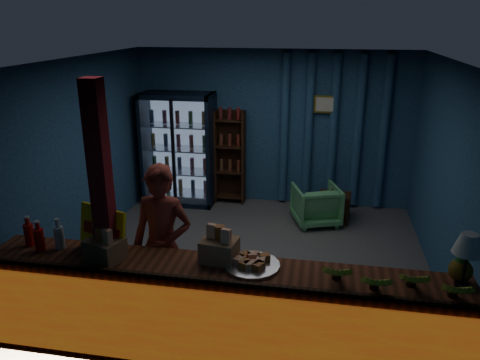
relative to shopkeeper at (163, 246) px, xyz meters
The scene contains 19 objects.
ground 1.81m from the shopkeeper, 64.23° to the left, with size 4.60×4.60×0.00m, color #515154.
room_walls 1.74m from the shopkeeper, 64.23° to the left, with size 4.60×4.60×4.60m.
counter 0.92m from the shopkeeper, 34.46° to the right, with size 4.40×0.57×0.99m.
support_post 0.73m from the shopkeeper, 127.51° to the right, with size 0.16×0.16×2.60m, color maroon.
beverage_cooler 3.46m from the shopkeeper, 104.35° to the left, with size 1.20×0.62×1.90m.
bottle_shelf 3.49m from the shopkeeper, 90.12° to the left, with size 0.50×0.28×1.60m.
curtain_folds 3.98m from the shopkeeper, 64.66° to the left, with size 1.74×0.14×2.50m.
framed_picture 3.95m from the shopkeeper, 66.40° to the left, with size 0.36×0.04×0.28m.
shopkeeper is the anchor object (origin of this frame).
green_chair 3.21m from the shopkeeper, 61.84° to the left, with size 0.66×0.68×0.62m, color #5DBA71.
side_table 3.50m from the shopkeeper, 59.05° to the left, with size 0.53×0.41×0.53m.
yellow_sign 0.66m from the shopkeeper, 141.69° to the right, with size 0.55×0.29×0.44m.
soda_bottles 1.15m from the shopkeeper, 158.85° to the right, with size 0.41×0.18×0.31m.
snack_box_left 0.67m from the shopkeeper, 124.93° to the right, with size 0.38×0.35×0.34m.
snack_box_centre 0.78m from the shopkeeper, 26.40° to the right, with size 0.35×0.30×0.34m.
pastry_tray 1.07m from the shopkeeper, 22.00° to the right, with size 0.51×0.51×0.08m.
banana_bunches 2.26m from the shopkeeper, 14.54° to the right, with size 1.18×0.32×0.19m.
table_lamp 2.81m from the shopkeeper, ahead, with size 0.25×0.25×0.49m.
pineapple 2.77m from the shopkeeper, ahead, with size 0.20×0.20×0.34m.
Camera 1 is at (0.86, -5.49, 3.06)m, focal length 35.00 mm.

